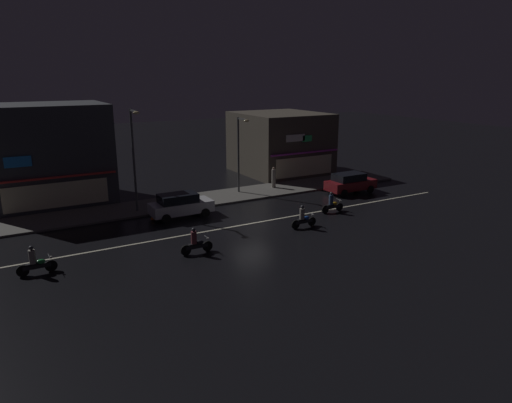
% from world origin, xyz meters
% --- Properties ---
extents(ground_plane, '(140.00, 140.00, 0.00)m').
position_xyz_m(ground_plane, '(0.00, 0.00, 0.00)').
color(ground_plane, black).
extents(lane_divider_stripe, '(34.13, 0.16, 0.01)m').
position_xyz_m(lane_divider_stripe, '(0.00, 0.00, 0.01)').
color(lane_divider_stripe, beige).
rests_on(lane_divider_stripe, ground).
extents(sidewalk_far, '(35.93, 4.04, 0.14)m').
position_xyz_m(sidewalk_far, '(0.00, 7.07, 0.07)').
color(sidewalk_far, '#5B5954').
rests_on(sidewalk_far, ground).
extents(storefront_left_block, '(8.81, 6.89, 7.51)m').
position_xyz_m(storefront_left_block, '(-10.78, 12.45, 3.75)').
color(storefront_left_block, '#383A3F').
rests_on(storefront_left_block, ground).
extents(storefront_center_block, '(7.83, 8.75, 5.94)m').
position_xyz_m(storefront_center_block, '(10.78, 13.38, 2.97)').
color(storefront_center_block, '#4C443A').
rests_on(storefront_center_block, ground).
extents(streetlamp_west, '(0.44, 1.64, 7.22)m').
position_xyz_m(streetlamp_west, '(-5.86, 6.14, 4.39)').
color(streetlamp_west, '#47494C').
rests_on(streetlamp_west, sidewalk_far).
extents(streetlamp_mid, '(0.44, 1.64, 6.16)m').
position_xyz_m(streetlamp_mid, '(3.07, 7.40, 3.84)').
color(streetlamp_mid, '#47494C').
rests_on(streetlamp_mid, sidewalk_far).
extents(pedestrian_on_sidewalk, '(0.36, 0.36, 1.78)m').
position_xyz_m(pedestrian_on_sidewalk, '(6.42, 7.52, 0.97)').
color(pedestrian_on_sidewalk, gray).
rests_on(pedestrian_on_sidewalk, sidewalk_far).
extents(parked_car_near_kerb, '(4.30, 1.98, 1.67)m').
position_xyz_m(parked_car_near_kerb, '(11.26, 3.20, 0.87)').
color(parked_car_near_kerb, maroon).
rests_on(parked_car_near_kerb, ground).
extents(parked_car_trailing, '(4.30, 1.98, 1.67)m').
position_xyz_m(parked_car_trailing, '(-3.52, 3.79, 0.87)').
color(parked_car_trailing, silver).
rests_on(parked_car_trailing, ground).
extents(motorcycle_lead, '(1.90, 0.60, 1.52)m').
position_xyz_m(motorcycle_lead, '(2.51, -2.39, 0.63)').
color(motorcycle_lead, black).
rests_on(motorcycle_lead, ground).
extents(motorcycle_following, '(1.90, 0.60, 1.52)m').
position_xyz_m(motorcycle_following, '(-5.27, -3.14, 0.63)').
color(motorcycle_following, black).
rests_on(motorcycle_following, ground).
extents(motorcycle_opposite_lane, '(1.90, 0.60, 1.52)m').
position_xyz_m(motorcycle_opposite_lane, '(6.33, -0.58, 0.63)').
color(motorcycle_opposite_lane, black).
rests_on(motorcycle_opposite_lane, ground).
extents(motorcycle_trailing_far, '(1.90, 0.60, 1.52)m').
position_xyz_m(motorcycle_trailing_far, '(-13.26, -1.77, 0.63)').
color(motorcycle_trailing_far, black).
rests_on(motorcycle_trailing_far, ground).
extents(traffic_cone, '(0.36, 0.36, 0.55)m').
position_xyz_m(traffic_cone, '(-5.37, 4.22, 0.28)').
color(traffic_cone, orange).
rests_on(traffic_cone, ground).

